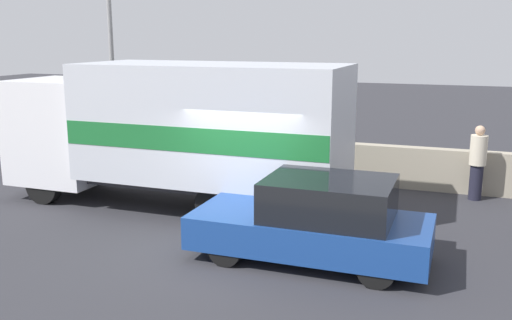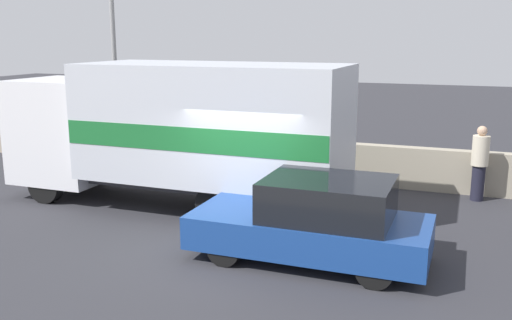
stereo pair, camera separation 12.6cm
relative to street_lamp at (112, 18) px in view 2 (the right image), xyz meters
The scene contains 6 objects.
ground_plane 8.85m from the street_lamp, 40.67° to the right, with size 80.00×80.00×0.00m, color #2D2D33.
stone_wall_backdrop 7.01m from the street_lamp, ahead, with size 60.00×0.35×1.10m.
street_lamp is the anchor object (origin of this frame).
box_truck 5.51m from the street_lamp, 38.14° to the right, with size 8.14×2.58×3.35m.
car_hatchback 9.88m from the street_lamp, 34.24° to the right, with size 4.21×1.80×1.52m.
pedestrian 10.86m from the street_lamp, ahead, with size 0.40×0.40×1.84m.
Camera 2 is at (4.20, -9.52, 3.94)m, focal length 40.00 mm.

